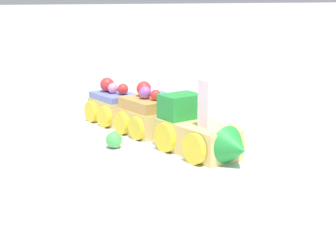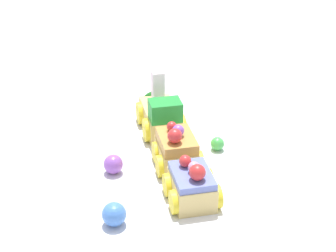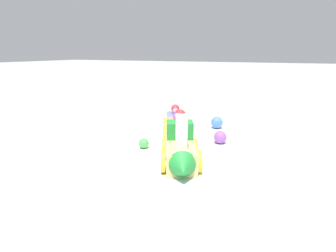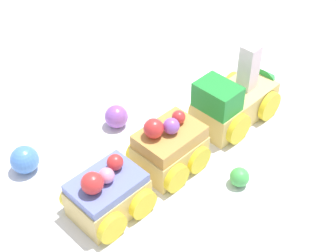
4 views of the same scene
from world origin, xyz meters
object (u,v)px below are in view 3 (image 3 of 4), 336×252
cake_car_blueberry (176,122)px  gumball_green (144,143)px  gumball_purple (220,137)px  gumball_blue (217,122)px  cake_car_caramel (178,131)px  cake_train_locomotive (181,152)px

cake_car_blueberry → gumball_green: 0.14m
gumball_purple → gumball_blue: 0.12m
cake_car_caramel → gumball_green: 0.08m
cake_train_locomotive → gumball_blue: 0.25m
cake_car_blueberry → gumball_blue: size_ratio=2.97×
cake_train_locomotive → gumball_blue: size_ratio=4.67×
cake_train_locomotive → cake_car_caramel: 0.12m
cake_train_locomotive → gumball_purple: (-0.14, 0.03, -0.01)m
cake_car_caramel → gumball_purple: size_ratio=3.27×
cake_car_blueberry → gumball_blue: cake_car_blueberry is taller
cake_train_locomotive → gumball_purple: 0.15m
cake_train_locomotive → cake_car_blueberry: bearing=-180.0°
cake_train_locomotive → cake_car_caramel: size_ratio=1.57×
cake_train_locomotive → gumball_purple: size_ratio=5.14×
cake_car_blueberry → gumball_green: (0.13, -0.02, -0.01)m
gumball_green → cake_train_locomotive: bearing=63.6°
cake_car_blueberry → cake_train_locomotive: bearing=0.0°
cake_train_locomotive → gumball_purple: cake_train_locomotive is taller
cake_car_caramel → cake_car_blueberry: 0.08m
cake_car_blueberry → gumball_purple: bearing=45.6°
cake_train_locomotive → gumball_green: (-0.05, -0.10, -0.02)m
cake_car_blueberry → gumball_blue: (-0.07, 0.08, -0.01)m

